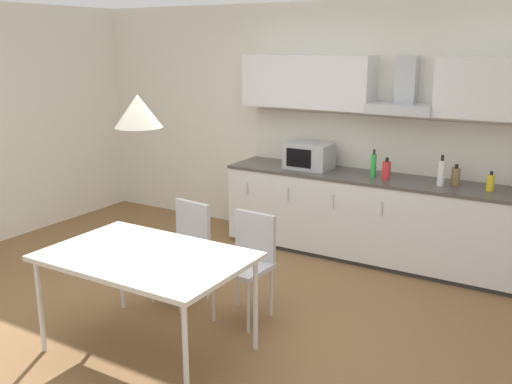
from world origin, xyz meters
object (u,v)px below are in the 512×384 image
(bottle_yellow, at_px, (491,182))
(bottle_white, at_px, (441,173))
(bottle_green, at_px, (374,165))
(bottle_red, at_px, (386,170))
(microwave, at_px, (309,156))
(pendant_lamp, at_px, (138,111))
(chair_far_left, at_px, (185,241))
(chair_far_right, at_px, (248,255))
(dining_table, at_px, (146,260))
(bottle_brown, at_px, (456,176))

(bottle_yellow, bearing_deg, bottle_white, -175.43)
(bottle_green, distance_m, bottle_red, 0.15)
(microwave, height_order, pendant_lamp, pendant_lamp)
(bottle_green, distance_m, chair_far_left, 2.11)
(bottle_red, xyz_separation_m, bottle_yellow, (0.98, 0.04, -0.01))
(bottle_white, distance_m, bottle_yellow, 0.45)
(bottle_red, bearing_deg, chair_far_right, -107.86)
(bottle_green, xyz_separation_m, dining_table, (-0.74, -2.62, -0.30))
(bottle_white, height_order, bottle_red, bottle_white)
(microwave, bearing_deg, bottle_brown, 2.28)
(bottle_green, relative_size, pendant_lamp, 0.88)
(bottle_white, bearing_deg, bottle_green, 177.38)
(pendant_lamp, bearing_deg, bottle_white, 61.22)
(bottle_white, height_order, chair_far_left, bottle_white)
(bottle_yellow, distance_m, dining_table, 3.23)
(bottle_white, xyz_separation_m, bottle_yellow, (0.44, 0.04, -0.05))
(bottle_red, relative_size, chair_far_left, 0.25)
(bottle_green, xyz_separation_m, chair_far_left, (-1.05, -1.76, -0.47))
(bottle_yellow, bearing_deg, bottle_red, -177.81)
(bottle_yellow, distance_m, chair_far_left, 2.84)
(bottle_brown, bearing_deg, chair_far_right, -123.25)
(bottle_green, relative_size, bottle_brown, 1.41)
(chair_far_right, height_order, pendant_lamp, pendant_lamp)
(bottle_white, height_order, chair_far_right, bottle_white)
(bottle_white, distance_m, pendant_lamp, 3.05)
(microwave, relative_size, bottle_white, 1.61)
(dining_table, relative_size, pendant_lamp, 4.52)
(microwave, bearing_deg, chair_far_right, -79.68)
(bottle_yellow, height_order, chair_far_right, bottle_yellow)
(bottle_brown, height_order, chair_far_right, bottle_brown)
(bottle_red, distance_m, bottle_brown, 0.66)
(microwave, relative_size, bottle_yellow, 2.59)
(bottle_red, height_order, pendant_lamp, pendant_lamp)
(bottle_red, bearing_deg, dining_table, -108.94)
(microwave, distance_m, bottle_brown, 1.53)
(microwave, height_order, chair_far_left, microwave)
(bottle_brown, relative_size, dining_table, 0.14)
(bottle_yellow, height_order, bottle_brown, bottle_brown)
(microwave, distance_m, bottle_white, 1.42)
(bottle_brown, bearing_deg, bottle_white, -136.93)
(bottle_white, xyz_separation_m, chair_far_left, (-1.74, -1.73, -0.48))
(microwave, xyz_separation_m, dining_table, (-0.01, -2.63, -0.31))
(bottle_green, xyz_separation_m, bottle_yellow, (1.12, 0.00, -0.04))
(bottle_yellow, height_order, chair_far_left, bottle_yellow)
(bottle_red, distance_m, pendant_lamp, 2.85)
(microwave, xyz_separation_m, bottle_red, (0.88, -0.05, -0.05))
(bottle_yellow, relative_size, bottle_brown, 0.92)
(chair_far_left, distance_m, pendant_lamp, 1.54)
(bottle_brown, bearing_deg, pendant_lamp, -119.68)
(bottle_white, distance_m, chair_far_right, 2.10)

